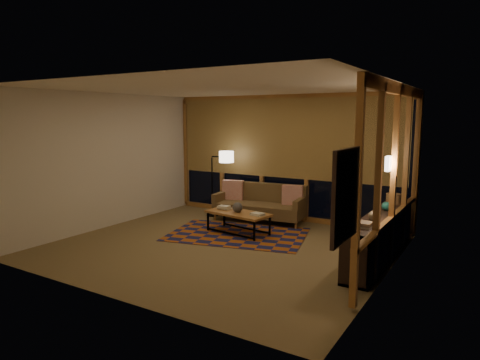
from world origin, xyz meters
The scene contains 21 objects.
floor centered at (0.00, 0.00, 0.00)m, with size 5.50×5.00×0.01m, color #79694B.
ceiling centered at (0.00, 0.00, 2.70)m, with size 5.50×5.00×0.01m, color white.
walls centered at (0.00, 0.00, 1.35)m, with size 5.51×5.01×2.70m.
window_wall_back centered at (0.00, 2.43, 1.35)m, with size 5.30×0.16×2.60m, color #B36C31, non-canonical shape.
window_wall_right centered at (2.68, 0.60, 1.35)m, with size 0.16×3.70×2.60m, color #B36C31, non-canonical shape.
wall_art centered at (2.71, -1.85, 1.45)m, with size 0.06×0.74×0.94m, color red, non-canonical shape.
wall_sconce centered at (2.62, 0.45, 1.55)m, with size 0.12×0.18×0.22m, color #F6E2C5, non-canonical shape.
sofa centered at (-0.32, 1.92, 0.39)m, with size 1.91×0.77×0.78m, color brown, non-canonical shape.
pillow_left centered at (-1.04, 2.00, 0.62)m, with size 0.47×0.16×0.47m, color #B1281E, non-canonical shape.
pillow_right centered at (0.34, 2.15, 0.61)m, with size 0.43×0.14×0.43m, color #B1281E, non-canonical shape.
area_rug centered at (-0.16, 0.76, 0.01)m, with size 2.54×1.69×0.01m, color #9F4D16.
coffee_table centered at (-0.20, 0.85, 0.21)m, with size 1.25×0.57×0.42m, color #B36C31, non-canonical shape.
book_stack_a centered at (-0.58, 0.94, 0.45)m, with size 0.22×0.17×0.06m, color beige, non-canonical shape.
book_stack_b centered at (0.25, 0.81, 0.44)m, with size 0.24×0.19×0.05m, color beige, non-canonical shape.
ceramic_pot centered at (-0.22, 0.85, 0.51)m, with size 0.20×0.20×0.20m, color black.
floor_lamp centered at (-1.49, 1.83, 0.74)m, with size 0.49×0.32×1.48m, color black, non-canonical shape.
bookshelf centered at (2.49, 0.77, 0.36)m, with size 0.40×2.87×0.72m, color #34211C, non-canonical shape.
basket centered at (2.47, 1.69, 0.81)m, with size 0.24×0.24×0.18m, color #B08054.
teal_bowl centered at (2.49, 1.07, 0.79)m, with size 0.14×0.14×0.14m, color #217A6F.
vase centered at (2.49, 0.32, 0.81)m, with size 0.18×0.18×0.18m, color tan.
shelf_book_stack centered at (2.49, -0.17, 0.75)m, with size 0.17×0.24×0.07m, color beige, non-canonical shape.
Camera 1 is at (4.00, -5.97, 2.22)m, focal length 32.00 mm.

